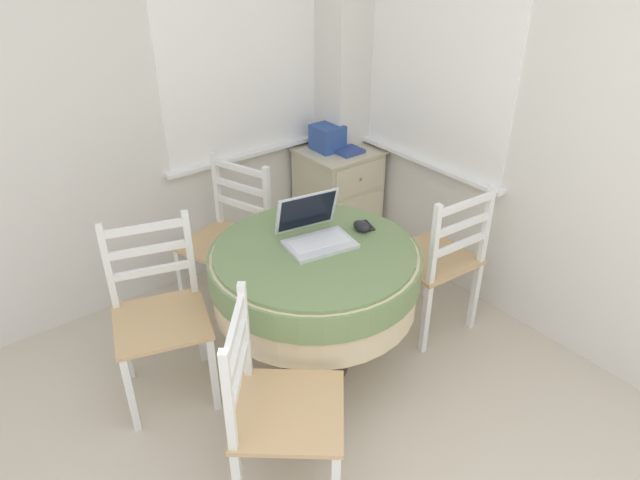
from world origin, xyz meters
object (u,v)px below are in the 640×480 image
at_px(laptop, 315,232).
at_px(dining_chair_near_right_window, 437,261).
at_px(cell_phone, 366,226).
at_px(dining_chair_near_back_window, 229,240).
at_px(round_dining_table, 315,274).
at_px(storage_box, 328,138).
at_px(computer_mouse, 361,226).
at_px(dining_chair_left_flank, 160,316).
at_px(book_on_cabinet, 346,150).
at_px(corner_cabinet, 338,198).
at_px(dining_chair_camera_near, 278,410).

height_order(laptop, dining_chair_near_right_window, laptop).
bearing_deg(cell_phone, dining_chair_near_back_window, 118.16).
distance_m(round_dining_table, laptop, 0.21).
bearing_deg(storage_box, computer_mouse, -120.12).
relative_size(round_dining_table, storage_box, 5.38).
relative_size(round_dining_table, cell_phone, 8.64).
distance_m(computer_mouse, cell_phone, 0.06).
bearing_deg(dining_chair_left_flank, round_dining_table, -26.51).
distance_m(dining_chair_near_right_window, storage_box, 1.20).
distance_m(computer_mouse, book_on_cabinet, 1.10).
xyz_separation_m(computer_mouse, dining_chair_near_back_window, (-0.35, 0.77, -0.31)).
xyz_separation_m(laptop, dining_chair_near_back_window, (-0.10, 0.70, -0.33)).
relative_size(dining_chair_near_right_window, corner_cabinet, 1.25).
bearing_deg(dining_chair_camera_near, laptop, 42.13).
bearing_deg(computer_mouse, dining_chair_left_flank, 160.80).
bearing_deg(dining_chair_left_flank, cell_phone, -17.48).
xyz_separation_m(dining_chair_near_right_window, corner_cabinet, (0.18, 1.09, -0.09)).
bearing_deg(dining_chair_left_flank, dining_chair_camera_near, -82.60).
distance_m(laptop, corner_cabinet, 1.31).
relative_size(cell_phone, book_on_cabinet, 0.55).
bearing_deg(dining_chair_left_flank, book_on_cabinet, 18.65).
bearing_deg(dining_chair_near_right_window, corner_cabinet, 80.39).
height_order(cell_phone, dining_chair_left_flank, dining_chair_left_flank).
relative_size(round_dining_table, laptop, 2.79).
height_order(computer_mouse, dining_chair_left_flank, dining_chair_left_flank).
xyz_separation_m(dining_chair_left_flank, corner_cabinet, (1.61, 0.60, -0.09)).
relative_size(round_dining_table, computer_mouse, 10.20).
xyz_separation_m(round_dining_table, storage_box, (0.87, 0.99, 0.22)).
relative_size(round_dining_table, dining_chair_near_back_window, 1.13).
bearing_deg(dining_chair_camera_near, cell_phone, 29.48).
height_order(dining_chair_left_flank, corner_cabinet, dining_chair_left_flank).
relative_size(cell_phone, dining_chair_left_flank, 0.13).
relative_size(laptop, dining_chair_near_back_window, 0.40).
height_order(dining_chair_near_right_window, book_on_cabinet, dining_chair_near_right_window).
distance_m(laptop, computer_mouse, 0.26).
relative_size(computer_mouse, storage_box, 0.53).
height_order(dining_chair_near_back_window, dining_chair_near_right_window, same).
bearing_deg(dining_chair_left_flank, computer_mouse, -19.20).
bearing_deg(dining_chair_near_back_window, dining_chair_left_flank, -145.91).
xyz_separation_m(cell_phone, dining_chair_camera_near, (-0.92, -0.52, -0.29)).
height_order(computer_mouse, dining_chair_camera_near, dining_chair_camera_near).
bearing_deg(computer_mouse, laptop, 166.23).
bearing_deg(dining_chair_left_flank, storage_box, 22.73).
relative_size(computer_mouse, dining_chair_camera_near, 0.11).
bearing_deg(computer_mouse, dining_chair_near_back_window, 114.72).
bearing_deg(round_dining_table, book_on_cabinet, 43.18).
relative_size(dining_chair_near_right_window, dining_chair_camera_near, 1.00).
bearing_deg(laptop, dining_chair_left_flank, 159.03).
bearing_deg(round_dining_table, storage_box, 48.61).
relative_size(dining_chair_near_back_window, corner_cabinet, 1.25).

